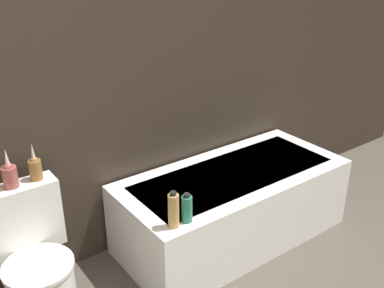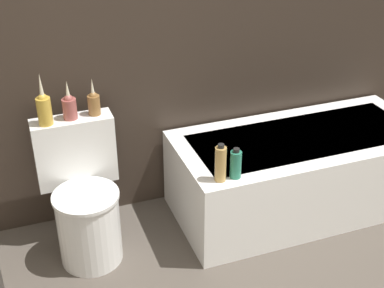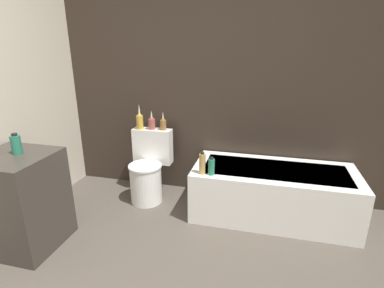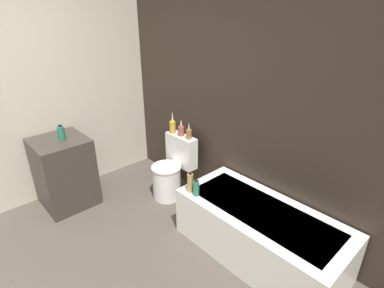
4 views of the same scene
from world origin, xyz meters
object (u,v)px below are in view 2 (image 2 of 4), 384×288
at_px(toilet, 84,201).
at_px(vase_gold, 44,108).
at_px(shampoo_bottle_short, 236,164).
at_px(shampoo_bottle_tall, 221,164).
at_px(vase_silver, 69,106).
at_px(bathtub, 300,171).
at_px(vase_bronze, 94,102).

height_order(toilet, vase_gold, vase_gold).
bearing_deg(shampoo_bottle_short, shampoo_bottle_tall, 179.92).
bearing_deg(vase_silver, shampoo_bottle_tall, -34.87).
xyz_separation_m(bathtub, vase_silver, (-1.34, 0.20, 0.58)).
bearing_deg(shampoo_bottle_tall, bathtub, 22.11).
xyz_separation_m(bathtub, shampoo_bottle_short, (-0.58, -0.27, 0.33)).
xyz_separation_m(bathtub, shampoo_bottle_tall, (-0.66, -0.27, 0.35)).
height_order(vase_bronze, shampoo_bottle_short, vase_bronze).
relative_size(vase_silver, vase_bronze, 1.03).
bearing_deg(toilet, vase_silver, 90.00).
relative_size(vase_gold, shampoo_bottle_tall, 1.32).
bearing_deg(toilet, vase_gold, 132.78).
bearing_deg(toilet, shampoo_bottle_short, -21.78).
bearing_deg(vase_gold, vase_silver, 10.65).
distance_m(bathtub, toilet, 1.34).
relative_size(vase_bronze, shampoo_bottle_short, 1.20).
xyz_separation_m(vase_bronze, shampoo_bottle_tall, (0.55, -0.48, -0.23)).
bearing_deg(shampoo_bottle_short, vase_bronze, 142.97).
height_order(toilet, shampoo_bottle_tall, toilet).
bearing_deg(shampoo_bottle_short, bathtub, 25.05).
bearing_deg(vase_gold, bathtub, -6.84).
xyz_separation_m(vase_gold, vase_silver, (0.13, 0.02, -0.02)).
bearing_deg(vase_bronze, shampoo_bottle_tall, -41.15).
xyz_separation_m(toilet, vase_bronze, (0.13, 0.17, 0.50)).
xyz_separation_m(vase_silver, shampoo_bottle_short, (0.76, -0.47, -0.25)).
bearing_deg(vase_silver, bathtub, -8.54).
height_order(bathtub, vase_silver, vase_silver).
bearing_deg(vase_bronze, shampoo_bottle_short, -37.03).
height_order(bathtub, shampoo_bottle_tall, shampoo_bottle_tall).
xyz_separation_m(toilet, shampoo_bottle_tall, (0.68, -0.30, 0.27)).
bearing_deg(vase_bronze, bathtub, -9.69).
relative_size(shampoo_bottle_tall, shampoo_bottle_short, 1.24).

